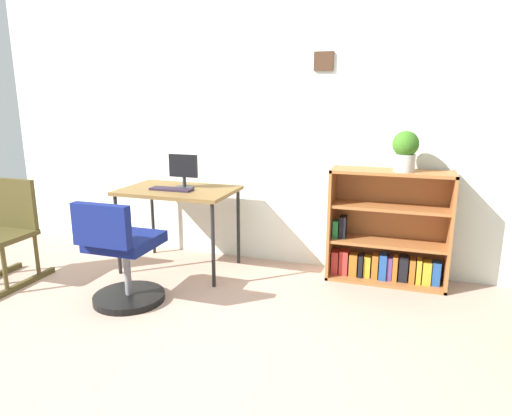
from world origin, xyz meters
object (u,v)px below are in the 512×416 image
Objects in this scene: desk at (178,195)px; office_chair at (122,259)px; monitor at (184,171)px; bookshelf_low at (386,234)px; rocking_chair at (7,230)px; potted_plant_on_shelf at (405,150)px; keyboard at (171,189)px.

office_chair reaches higher than desk.
monitor is 0.31× the size of bookshelf_low.
desk is at bearing 85.79° from office_chair.
potted_plant_on_shelf reaches higher than rocking_chair.
rocking_chair is at bearing -161.15° from bookshelf_low.
keyboard is at bearing -170.01° from potted_plant_on_shelf.
potted_plant_on_shelf is at bearing 6.54° from monitor.
monitor is 0.36× the size of office_chair.
office_chair reaches higher than keyboard.
desk is at bearing -172.16° from potted_plant_on_shelf.
monitor is at bearing 64.19° from keyboard.
office_chair is 0.95× the size of rocking_chair.
potted_plant_on_shelf is (1.77, 0.20, 0.22)m from monitor.
rocking_chair is 0.89× the size of bookshelf_low.
monitor reaches higher than office_chair.
desk is 3.30× the size of monitor.
monitor reaches higher than bookshelf_low.
potted_plant_on_shelf is (1.80, 0.25, 0.43)m from desk.
office_chair is (-0.06, -0.77, -0.31)m from desk.
keyboard is 0.39× the size of bookshelf_low.
keyboard is at bearing 27.77° from rocking_chair.
rocking_chair reaches higher than keyboard.
office_chair is 2.24m from potted_plant_on_shelf.
desk is 1.20× the size of office_chair.
office_chair is at bearing -94.21° from desk.
keyboard is 1.34m from rocking_chair.
potted_plant_on_shelf is (0.09, -0.05, 0.69)m from bookshelf_low.
potted_plant_on_shelf is at bearing 7.84° from desk.
rocking_chair is 2.69× the size of potted_plant_on_shelf.
bookshelf_low reaches higher than office_chair.
desk is at bearing -169.94° from bookshelf_low.
desk is 1.39m from rocking_chair.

